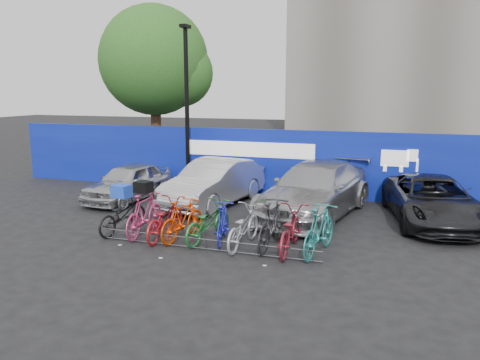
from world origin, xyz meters
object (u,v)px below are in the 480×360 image
at_px(car_2, 315,190).
at_px(bike_3, 183,220).
at_px(car_0, 129,182).
at_px(bike_rack, 206,244).
at_px(lamppost, 187,105).
at_px(bike_5, 223,223).
at_px(bike_7, 272,224).
at_px(car_3, 432,200).
at_px(bike_1, 144,214).
at_px(bike_2, 165,219).
at_px(bike_8, 290,230).
at_px(bike_4, 208,222).
at_px(car_1, 214,183).
at_px(bike_0, 123,215).
at_px(bike_9, 319,230).
at_px(tree, 159,63).
at_px(bike_6, 243,227).

relative_size(car_2, bike_3, 3.10).
bearing_deg(bike_3, car_0, -31.61).
bearing_deg(bike_rack, lamppost, 118.07).
height_order(bike_5, bike_7, bike_7).
distance_m(car_0, car_3, 9.90).
distance_m(bike_1, bike_2, 0.64).
bearing_deg(car_0, bike_5, -29.51).
distance_m(bike_7, bike_8, 0.48).
bearing_deg(bike_4, car_1, -59.04).
distance_m(lamppost, bike_5, 6.85).
distance_m(car_1, bike_0, 3.90).
bearing_deg(bike_rack, bike_2, 157.59).
bearing_deg(bike_9, bike_5, 9.14).
bearing_deg(tree, car_3, -27.63).
bearing_deg(bike_4, bike_rack, 120.31).
distance_m(car_3, bike_5, 6.29).
distance_m(bike_7, bike_9, 1.17).
xyz_separation_m(car_2, bike_8, (-0.02, -3.52, -0.27)).
xyz_separation_m(lamppost, bike_3, (2.31, -5.40, -2.74)).
relative_size(bike_3, bike_7, 0.90).
relative_size(bike_7, bike_9, 1.02).
distance_m(car_0, bike_3, 5.06).
xyz_separation_m(car_2, bike_5, (-1.76, -3.40, -0.29)).
relative_size(bike_2, bike_9, 1.00).
height_order(bike_3, bike_8, bike_3).
xyz_separation_m(bike_1, bike_3, (1.13, -0.04, -0.05)).
relative_size(tree, bike_0, 4.20).
xyz_separation_m(bike_8, bike_9, (0.71, 0.03, 0.05)).
xyz_separation_m(bike_2, bike_7, (2.84, 0.13, 0.08)).
relative_size(bike_rack, bike_6, 2.91).
xyz_separation_m(bike_2, bike_9, (4.00, 0.03, 0.07)).
relative_size(bike_rack, car_2, 1.01).
distance_m(bike_2, bike_9, 4.01).
relative_size(tree, lamppost, 1.28).
bearing_deg(bike_rack, tree, 122.45).
distance_m(bike_rack, bike_6, 1.00).
xyz_separation_m(lamppost, car_3, (8.50, -1.67, -2.60)).
height_order(tree, lamppost, tree).
height_order(car_1, bike_4, car_1).
relative_size(bike_4, bike_9, 0.98).
xyz_separation_m(bike_0, bike_3, (1.82, -0.07, 0.05)).
distance_m(bike_0, bike_7, 4.16).
distance_m(lamppost, bike_4, 6.67).
relative_size(car_2, bike_6, 2.87).
distance_m(lamppost, car_2, 6.00).
relative_size(bike_rack, bike_5, 3.30).
distance_m(bike_rack, car_0, 6.14).
bearing_deg(bike_4, car_2, -110.42).
relative_size(bike_4, bike_6, 1.00).
bearing_deg(bike_9, car_0, -14.08).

